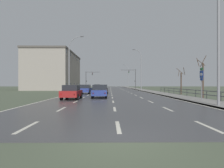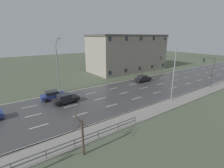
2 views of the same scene
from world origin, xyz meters
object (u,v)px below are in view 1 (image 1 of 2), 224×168
Objects in this scene: street_lamp_foreground at (217,30)px; car_near_left at (72,92)px; traffic_signal_right at (133,76)px; car_mid_centre at (97,87)px; car_far_right at (102,89)px; street_lamp_midground at (141,70)px; brick_building at (55,71)px; traffic_signal_left at (89,77)px; street_lamp_left_bank at (70,65)px; street_lamp_distant at (128,76)px; car_near_right at (85,89)px; highway_sign at (202,80)px; car_far_left at (99,91)px.

car_near_left is (-11.92, 7.22, -4.82)m from street_lamp_foreground.
traffic_signal_right is 1.54× the size of car_mid_centre.
car_mid_centre is (-11.29, 40.09, -4.82)m from street_lamp_foreground.
car_far_right is (-9.05, 20.18, -4.82)m from street_lamp_foreground.
brick_building is (-24.45, 11.03, 0.43)m from street_lamp_midground.
car_far_right is 0.17× the size of brick_building.
traffic_signal_left is at bearing 106.57° from street_lamp_foreground.
street_lamp_midground is 26.83m from brick_building.
street_lamp_left_bank is 0.42× the size of brick_building.
street_lamp_distant reaches higher than car_near_right.
highway_sign is 0.79× the size of car_mid_centre.
street_lamp_distant reaches higher than car_near_left.
street_lamp_midground is at bearing 57.25° from car_near_right.
traffic_signal_left is 10.38m from brick_building.
street_lamp_midground reaches higher than car_far_left.
brick_building is (-24.07, -2.12, 1.40)m from traffic_signal_right.
brick_building is at bearing 121.14° from highway_sign.
traffic_signal_right is 1.52× the size of car_near_right.
street_lamp_midground is 1.01× the size of street_lamp_left_bank.
traffic_signal_right is at bearing 75.97° from car_far_left.
street_lamp_distant is 34.45m from brick_building.
car_far_right is at bearing -9.65° from street_lamp_left_bank.
street_lamp_left_bank is at bearing 125.09° from street_lamp_foreground.
car_near_right is 0.17× the size of brick_building.
street_lamp_midground is at bearing 91.71° from highway_sign.
street_lamp_foreground is 2.79× the size of car_near_left.
street_lamp_distant is 2.43× the size of car_near_left.
car_far_left is 1.01× the size of car_near_left.
car_near_right is (-2.84, 9.46, 0.00)m from car_far_left.
street_lamp_left_bank is 7.26m from car_far_right.
traffic_signal_right is at bearing 62.00° from street_lamp_left_bank.
street_lamp_distant reaches higher than traffic_signal_left.
car_mid_centre is 15.31m from brick_building.
street_lamp_left_bank reaches higher than car_near_left.
car_near_left is (-2.89, -2.32, 0.00)m from car_far_left.
car_near_right is at bearing -111.32° from traffic_signal_right.
traffic_signal_left is (-14.54, 48.87, -1.86)m from street_lamp_foreground.
brick_building reaches higher than traffic_signal_left.
car_mid_centre is at bearing 79.28° from street_lamp_left_bank.
traffic_signal_right reaches higher than traffic_signal_left.
street_lamp_left_bank is at bearing 115.18° from car_far_left.
traffic_signal_right is at bearing -90.98° from street_lamp_distant.
car_near_left is 0.98× the size of car_far_right.
car_far_left is at bearing -82.02° from traffic_signal_left.
street_lamp_foreground reaches higher than traffic_signal_right.
traffic_signal_left is 41.84m from car_near_left.
car_near_right is (-11.87, -51.58, -4.11)m from street_lamp_distant.
car_mid_centre is 32.87m from car_near_left.
street_lamp_left_bank is (-14.88, -14.12, -0.10)m from street_lamp_midground.
street_lamp_foreground is 1.80× the size of traffic_signal_right.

